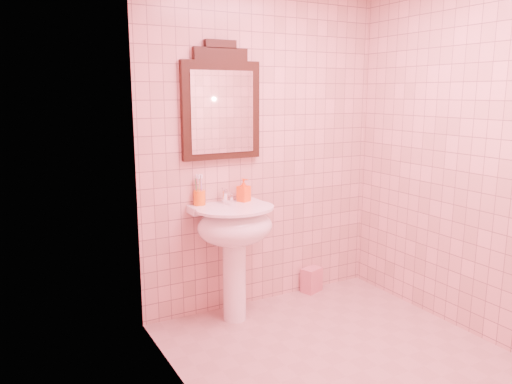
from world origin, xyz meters
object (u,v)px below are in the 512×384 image
pedestal_sink (235,234)px  mirror (221,105)px  soap_dispenser (244,190)px  toothbrush_cup (200,197)px  towel (312,280)px

pedestal_sink → mirror: size_ratio=1.02×
mirror → soap_dispenser: mirror is taller
toothbrush_cup → towel: size_ratio=0.96×
soap_dispenser → towel: soap_dispenser is taller
towel → pedestal_sink: bearing=-168.2°
toothbrush_cup → towel: bearing=-0.5°
pedestal_sink → soap_dispenser: 0.35m
soap_dispenser → toothbrush_cup: bearing=148.2°
pedestal_sink → soap_dispenser: (0.14, 0.13, 0.29)m
mirror → toothbrush_cup: (-0.19, -0.02, -0.66)m
pedestal_sink → toothbrush_cup: bearing=137.4°
toothbrush_cup → soap_dispenser: size_ratio=1.14×
mirror → toothbrush_cup: mirror is taller
mirror → towel: mirror is taller
pedestal_sink → soap_dispenser: soap_dispenser is taller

